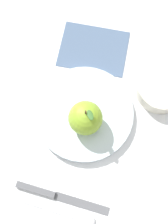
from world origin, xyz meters
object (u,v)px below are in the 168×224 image
(apple, at_px, (85,118))
(side_bowl, at_px, (162,88))
(spoon, at_px, (76,217))
(linen_napkin, at_px, (93,49))
(dinner_plate, at_px, (84,113))
(knife, at_px, (54,195))

(apple, relative_size, side_bowl, 0.76)
(spoon, height_order, linen_napkin, spoon)
(spoon, bearing_deg, dinner_plate, 121.94)
(apple, height_order, spoon, apple)
(apple, distance_m, knife, 0.18)
(side_bowl, bearing_deg, dinner_plate, -125.85)
(dinner_plate, height_order, side_bowl, side_bowl)
(apple, bearing_deg, knife, -77.25)
(dinner_plate, xyz_separation_m, spoon, (0.12, -0.20, -0.01))
(dinner_plate, height_order, apple, apple)
(knife, distance_m, spoon, 0.07)
(side_bowl, height_order, spoon, side_bowl)
(apple, xyz_separation_m, knife, (0.04, -0.17, -0.05))
(apple, bearing_deg, linen_napkin, 120.32)
(dinner_plate, distance_m, knife, 0.20)
(knife, height_order, linen_napkin, knife)
(apple, xyz_separation_m, side_bowl, (0.10, 0.17, -0.03))
(linen_napkin, bearing_deg, apple, -59.68)
(apple, height_order, knife, apple)
(spoon, bearing_deg, linen_napkin, 120.43)
(dinner_plate, height_order, knife, dinner_plate)
(apple, relative_size, spoon, 0.54)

